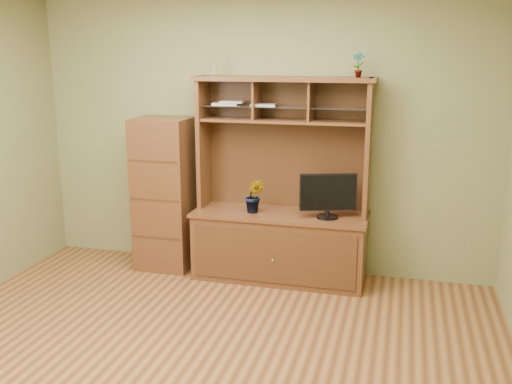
% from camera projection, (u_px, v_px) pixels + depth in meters
% --- Properties ---
extents(room, '(4.54, 4.04, 2.74)m').
position_uv_depth(room, '(183.00, 174.00, 3.64)').
color(room, '#543018').
rests_on(room, ground).
extents(media_hutch, '(1.66, 0.61, 1.90)m').
position_uv_depth(media_hutch, '(280.00, 225.00, 5.40)').
color(media_hutch, '#462114').
rests_on(media_hutch, room).
extents(monitor, '(0.50, 0.20, 0.41)m').
position_uv_depth(monitor, '(328.00, 195.00, 5.12)').
color(monitor, black).
rests_on(monitor, media_hutch).
extents(orchid_plant, '(0.18, 0.15, 0.33)m').
position_uv_depth(orchid_plant, '(254.00, 196.00, 5.31)').
color(orchid_plant, '#365F20').
rests_on(orchid_plant, media_hutch).
extents(top_plant, '(0.13, 0.10, 0.22)m').
position_uv_depth(top_plant, '(358.00, 65.00, 4.95)').
color(top_plant, '#3C6824').
rests_on(top_plant, media_hutch).
extents(reed_diffuser, '(0.05, 0.05, 0.27)m').
position_uv_depth(reed_diffuser, '(214.00, 64.00, 5.28)').
color(reed_diffuser, silver).
rests_on(reed_diffuser, media_hutch).
extents(magazines, '(0.63, 0.22, 0.04)m').
position_uv_depth(magazines, '(240.00, 104.00, 5.30)').
color(magazines, '#ACACB1').
rests_on(magazines, media_hutch).
extents(side_cabinet, '(0.54, 0.49, 1.50)m').
position_uv_depth(side_cabinet, '(165.00, 194.00, 5.64)').
color(side_cabinet, '#462114').
rests_on(side_cabinet, room).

